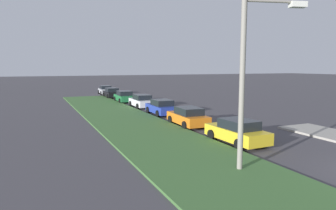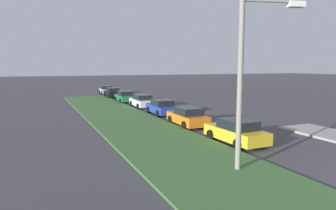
{
  "view_description": "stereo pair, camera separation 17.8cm",
  "coord_description": "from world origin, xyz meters",
  "px_view_note": "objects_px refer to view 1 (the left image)",
  "views": [
    {
      "loc": [
        -7.15,
        13.83,
        4.63
      ],
      "look_at": [
        17.53,
        2.76,
        1.19
      ],
      "focal_mm": 32.57,
      "sensor_mm": 36.0,
      "label": 1
    },
    {
      "loc": [
        -7.23,
        13.67,
        4.63
      ],
      "look_at": [
        17.53,
        2.76,
        1.19
      ],
      "focal_mm": 32.57,
      "sensor_mm": 36.0,
      "label": 2
    }
  ],
  "objects_px": {
    "parked_car_yellow": "(237,131)",
    "parked_car_green": "(124,97)",
    "parked_car_orange": "(188,117)",
    "streetlight": "(250,72)",
    "parked_car_silver": "(105,90)",
    "parked_car_black": "(112,93)",
    "parked_car_white": "(142,101)",
    "parked_car_blue": "(162,107)"
  },
  "relations": [
    {
      "from": "parked_car_blue",
      "to": "parked_car_black",
      "type": "height_order",
      "value": "same"
    },
    {
      "from": "parked_car_blue",
      "to": "parked_car_silver",
      "type": "bearing_deg",
      "value": 1.51
    },
    {
      "from": "parked_car_silver",
      "to": "parked_car_blue",
      "type": "bearing_deg",
      "value": -176.39
    },
    {
      "from": "parked_car_yellow",
      "to": "parked_car_orange",
      "type": "relative_size",
      "value": 1.0
    },
    {
      "from": "parked_car_green",
      "to": "parked_car_silver",
      "type": "height_order",
      "value": "same"
    },
    {
      "from": "parked_car_blue",
      "to": "parked_car_white",
      "type": "xyz_separation_m",
      "value": [
        5.7,
        0.02,
        0.0
      ]
    },
    {
      "from": "parked_car_orange",
      "to": "parked_car_silver",
      "type": "relative_size",
      "value": 0.99
    },
    {
      "from": "parked_car_yellow",
      "to": "parked_car_orange",
      "type": "distance_m",
      "value": 6.05
    },
    {
      "from": "parked_car_black",
      "to": "parked_car_orange",
      "type": "bearing_deg",
      "value": -178.35
    },
    {
      "from": "parked_car_white",
      "to": "parked_car_green",
      "type": "relative_size",
      "value": 0.99
    },
    {
      "from": "parked_car_white",
      "to": "streetlight",
      "type": "distance_m",
      "value": 22.44
    },
    {
      "from": "parked_car_silver",
      "to": "parked_car_white",
      "type": "bearing_deg",
      "value": -176.33
    },
    {
      "from": "parked_car_white",
      "to": "parked_car_green",
      "type": "distance_m",
      "value": 5.91
    },
    {
      "from": "parked_car_orange",
      "to": "parked_car_green",
      "type": "relative_size",
      "value": 1.0
    },
    {
      "from": "parked_car_yellow",
      "to": "parked_car_black",
      "type": "relative_size",
      "value": 1.01
    },
    {
      "from": "parked_car_yellow",
      "to": "streetlight",
      "type": "xyz_separation_m",
      "value": [
        -4.26,
        2.63,
        3.67
      ]
    },
    {
      "from": "parked_car_orange",
      "to": "parked_car_silver",
      "type": "bearing_deg",
      "value": 1.39
    },
    {
      "from": "parked_car_orange",
      "to": "parked_car_black",
      "type": "distance_m",
      "value": 23.86
    },
    {
      "from": "parked_car_orange",
      "to": "parked_car_white",
      "type": "relative_size",
      "value": 1.01
    },
    {
      "from": "parked_car_blue",
      "to": "parked_car_silver",
      "type": "distance_m",
      "value": 23.73
    },
    {
      "from": "parked_car_yellow",
      "to": "parked_car_white",
      "type": "distance_m",
      "value": 17.71
    },
    {
      "from": "parked_car_green",
      "to": "parked_car_orange",
      "type": "bearing_deg",
      "value": -178.07
    },
    {
      "from": "parked_car_black",
      "to": "streetlight",
      "type": "bearing_deg",
      "value": 177.35
    },
    {
      "from": "parked_car_orange",
      "to": "parked_car_blue",
      "type": "relative_size",
      "value": 1.0
    },
    {
      "from": "parked_car_orange",
      "to": "parked_car_white",
      "type": "height_order",
      "value": "same"
    },
    {
      "from": "parked_car_yellow",
      "to": "parked_car_blue",
      "type": "bearing_deg",
      "value": -2.61
    },
    {
      "from": "parked_car_silver",
      "to": "streetlight",
      "type": "bearing_deg",
      "value": 179.55
    },
    {
      "from": "parked_car_white",
      "to": "parked_car_silver",
      "type": "xyz_separation_m",
      "value": [
        18.03,
        0.12,
        0.0
      ]
    },
    {
      "from": "streetlight",
      "to": "parked_car_white",
      "type": "bearing_deg",
      "value": -7.08
    },
    {
      "from": "parked_car_white",
      "to": "parked_car_green",
      "type": "bearing_deg",
      "value": 4.17
    },
    {
      "from": "parked_car_yellow",
      "to": "parked_car_orange",
      "type": "xyz_separation_m",
      "value": [
        6.05,
        0.15,
        0.0
      ]
    },
    {
      "from": "parked_car_yellow",
      "to": "parked_car_green",
      "type": "xyz_separation_m",
      "value": [
        23.61,
        0.27,
        0.0
      ]
    },
    {
      "from": "parked_car_yellow",
      "to": "parked_car_blue",
      "type": "distance_m",
      "value": 12.01
    },
    {
      "from": "parked_car_orange",
      "to": "parked_car_yellow",
      "type": "bearing_deg",
      "value": -176.89
    },
    {
      "from": "parked_car_blue",
      "to": "parked_car_white",
      "type": "relative_size",
      "value": 1.0
    },
    {
      "from": "parked_car_orange",
      "to": "parked_car_silver",
      "type": "height_order",
      "value": "same"
    },
    {
      "from": "parked_car_orange",
      "to": "parked_car_green",
      "type": "xyz_separation_m",
      "value": [
        17.56,
        0.11,
        0.0
      ]
    },
    {
      "from": "parked_car_orange",
      "to": "streetlight",
      "type": "relative_size",
      "value": 0.58
    },
    {
      "from": "parked_car_yellow",
      "to": "streetlight",
      "type": "height_order",
      "value": "streetlight"
    },
    {
      "from": "parked_car_black",
      "to": "parked_car_blue",
      "type": "bearing_deg",
      "value": -177.3
    },
    {
      "from": "parked_car_yellow",
      "to": "parked_car_green",
      "type": "height_order",
      "value": "same"
    },
    {
      "from": "parked_car_green",
      "to": "parked_car_silver",
      "type": "bearing_deg",
      "value": 0.41
    }
  ]
}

